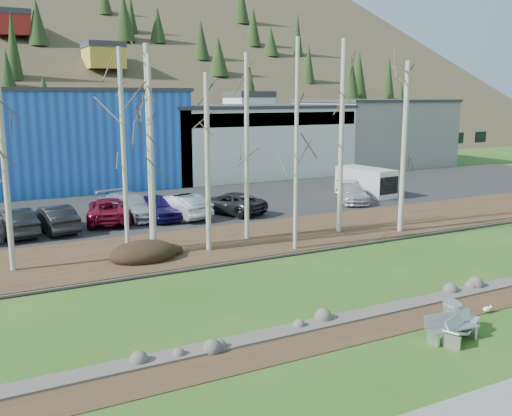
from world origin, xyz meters
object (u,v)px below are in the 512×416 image
bench_damaged (461,327)px  car_6 (231,203)px  car_4 (158,207)px  van_white (368,182)px  car_9 (15,222)px  car_5 (181,206)px  car_8 (177,206)px  car_2 (109,210)px  litter_bin (451,318)px  bench_intact (451,327)px  seagull (487,309)px  car_3 (130,206)px  car_1 (55,218)px  car_7 (352,193)px

bench_damaged → car_6: 21.03m
car_4 → van_white: size_ratio=0.88×
car_9 → van_white: size_ratio=0.91×
car_5 → car_6: car_5 is taller
car_5 → car_8: (-0.28, 0.00, 0.00)m
car_5 → van_white: 15.54m
car_2 → car_6: bearing=-174.0°
litter_bin → car_9: size_ratio=0.22×
bench_intact → car_9: bearing=123.7°
van_white → car_5: bearing=177.4°
seagull → car_9: 24.20m
bench_intact → car_6: bearing=90.4°
car_4 → van_white: 16.96m
litter_bin → bench_intact: bearing=-137.1°
car_2 → car_5: car_5 is taller
car_2 → car_5: 4.39m
car_2 → car_3: 1.52m
seagull → car_8: 20.49m
bench_damaged → car_1: (-9.24, 20.96, 0.47)m
car_2 → car_8: (4.02, -0.86, 0.02)m
bench_damaged → car_8: 21.23m
bench_intact → car_3: bearing=106.5°
car_1 → car_9: bearing=-8.3°
seagull → car_3: 22.49m
car_1 → car_7: 20.38m
bench_intact → car_1: car_1 is taller
car_2 → car_9: (-5.38, -1.04, 0.01)m
litter_bin → car_6: 20.49m
seagull → car_7: bearing=89.9°
car_5 → car_9: bearing=-16.3°
seagull → car_9: bearing=148.8°
bench_intact → bench_damaged: size_ratio=0.94×
car_1 → car_4: bearing=175.4°
bench_intact → car_4: 21.43m
car_6 → bench_intact: bearing=62.4°
seagull → car_2: bearing=136.0°
car_1 → seagull: bearing=112.5°
car_8 → van_white: size_ratio=0.92×
car_1 → car_9: size_ratio=1.00×
bench_intact → car_7: 23.36m
car_8 → car_5: bearing=162.7°
bench_intact → litter_bin: (0.45, 0.42, 0.05)m
litter_bin → car_8: car_8 is taller
car_2 → car_8: bearing=-178.4°
car_2 → car_9: bearing=24.6°
car_8 → car_9: 9.40m
car_3 → car_7: size_ratio=1.17×
car_6 → van_white: size_ratio=0.99×
litter_bin → car_3: 22.45m
bench_damaged → car_6: car_6 is taller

